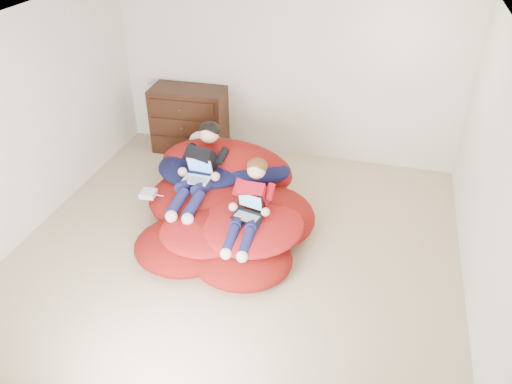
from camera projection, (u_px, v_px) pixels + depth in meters
name	position (u px, v px, depth m)	size (l,w,h in m)	color
room_shell	(236.00, 235.00, 5.66)	(5.10, 5.10, 2.77)	tan
dresser	(190.00, 120.00, 7.60)	(1.13, 0.64, 0.99)	#31190D
beanbag_pile	(225.00, 207.00, 6.05)	(2.20, 2.27, 0.85)	maroon
cream_pillow	(205.00, 141.00, 6.73)	(0.45, 0.29, 0.29)	silver
older_boy	(201.00, 165.00, 6.06)	(0.43, 1.29, 0.76)	black
younger_boy	(250.00, 201.00, 5.51)	(0.32, 1.08, 0.71)	red
laptop_white	(198.00, 174.00, 5.99)	(0.32, 0.30, 0.22)	silver
laptop_black	(248.00, 210.00, 5.48)	(0.36, 0.32, 0.23)	black
power_adapter	(148.00, 194.00, 6.01)	(0.18, 0.18, 0.07)	silver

